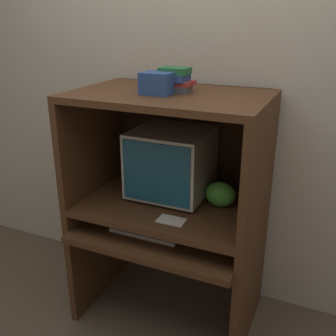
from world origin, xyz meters
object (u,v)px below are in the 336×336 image
(mouse, at_px, (192,241))
(book_stack, at_px, (175,80))
(crt_monitor, at_px, (171,162))
(storage_box, at_px, (158,83))
(keyboard, at_px, (147,230))
(snack_bag, at_px, (220,194))

(mouse, distance_m, book_stack, 0.85)
(crt_monitor, xyz_separation_m, book_stack, (0.05, -0.07, 0.48))
(crt_monitor, height_order, storage_box, storage_box)
(crt_monitor, relative_size, storage_box, 2.75)
(keyboard, relative_size, storage_box, 2.54)
(keyboard, bearing_deg, book_stack, 65.01)
(crt_monitor, distance_m, snack_bag, 0.34)
(mouse, xyz_separation_m, storage_box, (-0.24, 0.10, 0.80))
(crt_monitor, bearing_deg, storage_box, -92.06)
(mouse, xyz_separation_m, snack_bag, (0.08, 0.23, 0.19))
(crt_monitor, bearing_deg, keyboard, -97.72)
(storage_box, bearing_deg, book_stack, 57.27)
(keyboard, height_order, storage_box, storage_box)
(mouse, height_order, book_stack, book_stack)
(storage_box, bearing_deg, crt_monitor, 87.94)
(book_stack, bearing_deg, keyboard, -114.99)
(storage_box, bearing_deg, snack_bag, 22.91)
(mouse, relative_size, snack_bag, 0.34)
(keyboard, xyz_separation_m, storage_box, (0.03, 0.10, 0.80))
(mouse, relative_size, book_stack, 0.34)
(mouse, height_order, storage_box, storage_box)
(keyboard, relative_size, book_stack, 2.30)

